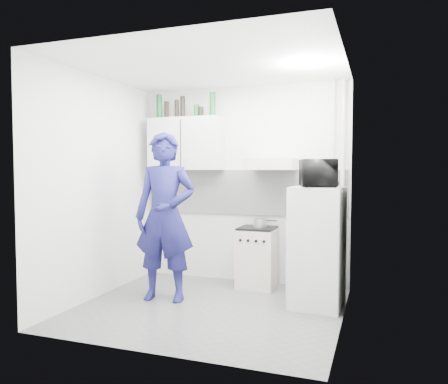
% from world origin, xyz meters
% --- Properties ---
extents(floor, '(2.80, 2.80, 0.00)m').
position_xyz_m(floor, '(0.00, 0.00, 0.00)').
color(floor, '#575754').
rests_on(floor, ground).
extents(ceiling, '(2.80, 2.80, 0.00)m').
position_xyz_m(ceiling, '(0.00, 0.00, 2.60)').
color(ceiling, white).
rests_on(ceiling, wall_back).
extents(wall_back, '(2.80, 0.00, 2.80)m').
position_xyz_m(wall_back, '(0.00, 1.25, 1.30)').
color(wall_back, silver).
rests_on(wall_back, floor).
extents(wall_left, '(0.00, 2.60, 2.60)m').
position_xyz_m(wall_left, '(-1.40, 0.00, 1.30)').
color(wall_left, silver).
rests_on(wall_left, floor).
extents(wall_right, '(0.00, 2.60, 2.60)m').
position_xyz_m(wall_right, '(1.40, 0.00, 1.30)').
color(wall_right, silver).
rests_on(wall_right, floor).
extents(person, '(0.76, 0.56, 1.93)m').
position_xyz_m(person, '(-0.59, 0.12, 0.97)').
color(person, '#191954').
rests_on(person, floor).
extents(stove, '(0.46, 0.46, 0.74)m').
position_xyz_m(stove, '(0.27, 1.00, 0.37)').
color(stove, beige).
rests_on(stove, floor).
extents(fridge, '(0.59, 0.59, 1.32)m').
position_xyz_m(fridge, '(1.10, 0.44, 0.66)').
color(fridge, silver).
rests_on(fridge, floor).
extents(stove_top, '(0.45, 0.45, 0.03)m').
position_xyz_m(stove_top, '(0.27, 1.00, 0.76)').
color(stove_top, black).
rests_on(stove_top, stove).
extents(saucepan, '(0.19, 0.19, 0.10)m').
position_xyz_m(saucepan, '(0.29, 1.05, 0.82)').
color(saucepan, silver).
rests_on(saucepan, stove_top).
extents(microwave, '(0.61, 0.49, 0.30)m').
position_xyz_m(microwave, '(1.10, 0.44, 1.47)').
color(microwave, black).
rests_on(microwave, fridge).
extents(bottle_a, '(0.08, 0.08, 0.33)m').
position_xyz_m(bottle_a, '(-1.16, 1.07, 2.37)').
color(bottle_a, '#144C1E').
rests_on(bottle_a, upper_cabinet).
extents(bottle_b, '(0.06, 0.06, 0.23)m').
position_xyz_m(bottle_b, '(-1.04, 1.07, 2.32)').
color(bottle_b, black).
rests_on(bottle_b, upper_cabinet).
extents(bottle_c, '(0.06, 0.06, 0.25)m').
position_xyz_m(bottle_c, '(-0.89, 1.07, 2.32)').
color(bottle_c, black).
rests_on(bottle_c, upper_cabinet).
extents(bottle_d, '(0.07, 0.07, 0.29)m').
position_xyz_m(bottle_d, '(-0.80, 1.07, 2.35)').
color(bottle_d, black).
rests_on(bottle_d, upper_cabinet).
extents(canister_a, '(0.07, 0.07, 0.18)m').
position_xyz_m(canister_a, '(-0.60, 1.07, 2.29)').
color(canister_a, '#144C1E').
rests_on(canister_a, upper_cabinet).
extents(canister_b, '(0.07, 0.07, 0.14)m').
position_xyz_m(canister_b, '(-0.53, 1.07, 2.27)').
color(canister_b, black).
rests_on(canister_b, upper_cabinet).
extents(bottle_e, '(0.08, 0.08, 0.32)m').
position_xyz_m(bottle_e, '(-0.37, 1.07, 2.36)').
color(bottle_e, '#144C1E').
rests_on(bottle_e, upper_cabinet).
extents(upper_cabinet, '(1.00, 0.35, 0.70)m').
position_xyz_m(upper_cabinet, '(-0.75, 1.07, 1.85)').
color(upper_cabinet, silver).
rests_on(upper_cabinet, wall_back).
extents(range_hood, '(0.60, 0.50, 0.14)m').
position_xyz_m(range_hood, '(0.45, 1.00, 1.57)').
color(range_hood, beige).
rests_on(range_hood, wall_back).
extents(backsplash, '(2.74, 0.03, 0.60)m').
position_xyz_m(backsplash, '(0.00, 1.24, 1.20)').
color(backsplash, white).
rests_on(backsplash, wall_back).
extents(pipe_a, '(0.05, 0.05, 2.60)m').
position_xyz_m(pipe_a, '(1.30, 1.17, 1.30)').
color(pipe_a, beige).
rests_on(pipe_a, floor).
extents(pipe_b, '(0.04, 0.04, 2.60)m').
position_xyz_m(pipe_b, '(1.18, 1.17, 1.30)').
color(pipe_b, beige).
rests_on(pipe_b, floor).
extents(ceiling_spot_fixture, '(0.10, 0.10, 0.02)m').
position_xyz_m(ceiling_spot_fixture, '(1.00, 0.20, 2.57)').
color(ceiling_spot_fixture, white).
rests_on(ceiling_spot_fixture, ceiling).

